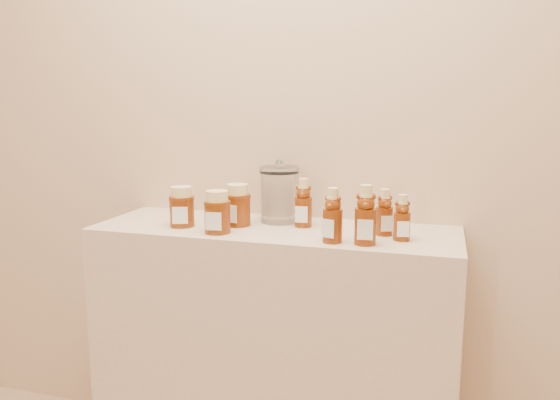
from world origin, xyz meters
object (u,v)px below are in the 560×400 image
(honey_jar_left, at_px, (182,207))
(display_table, at_px, (274,355))
(bear_bottle_back_left, at_px, (303,199))
(bear_bottle_front_left, at_px, (333,212))
(glass_canister, at_px, (279,192))

(honey_jar_left, bearing_deg, display_table, -5.11)
(display_table, xyz_separation_m, bear_bottle_back_left, (0.09, 0.05, 0.54))
(honey_jar_left, bearing_deg, bear_bottle_back_left, -1.26)
(bear_bottle_front_left, bearing_deg, honey_jar_left, -169.68)
(honey_jar_left, bearing_deg, glass_canister, 10.89)
(glass_canister, bearing_deg, display_table, -84.09)
(glass_canister, bearing_deg, bear_bottle_back_left, -24.73)
(bear_bottle_front_left, bearing_deg, glass_canister, 153.45)
(display_table, height_order, bear_bottle_front_left, bear_bottle_front_left)
(bear_bottle_back_left, relative_size, glass_canister, 0.87)
(display_table, height_order, honey_jar_left, honey_jar_left)
(bear_bottle_back_left, relative_size, bear_bottle_front_left, 0.99)
(bear_bottle_front_left, xyz_separation_m, glass_canister, (-0.23, 0.22, 0.01))
(bear_bottle_back_left, bearing_deg, bear_bottle_front_left, -54.61)
(bear_bottle_back_left, relative_size, honey_jar_left, 1.36)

